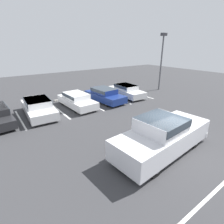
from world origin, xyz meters
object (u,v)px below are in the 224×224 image
at_px(parked_sedan_d, 105,95).
at_px(parked_sedan_e, 126,90).
at_px(parked_sedan_b, 38,107).
at_px(wheel_stop_curb, 64,99).
at_px(light_post, 162,55).
at_px(pickup_truck, 163,135).
at_px(parked_sedan_c, 77,100).

xyz_separation_m(parked_sedan_d, parked_sedan_e, (2.81, 0.16, -0.03)).
bearing_deg(parked_sedan_e, parked_sedan_b, -86.16).
bearing_deg(wheel_stop_curb, parked_sedan_d, -42.26).
relative_size(parked_sedan_d, light_post, 0.71).
distance_m(pickup_truck, wheel_stop_curb, 11.40).
height_order(parked_sedan_b, parked_sedan_e, parked_sedan_b).
height_order(parked_sedan_b, parked_sedan_c, parked_sedan_b).
relative_size(parked_sedan_d, parked_sedan_e, 0.99).
bearing_deg(parked_sedan_b, parked_sedan_d, 92.04).
xyz_separation_m(pickup_truck, parked_sedan_c, (-0.50, 8.72, -0.29)).
distance_m(parked_sedan_b, parked_sedan_c, 3.16).
xyz_separation_m(parked_sedan_d, wheel_stop_curb, (-2.97, 2.70, -0.59)).
xyz_separation_m(parked_sedan_b, light_post, (13.83, -0.00, 3.33)).
bearing_deg(parked_sedan_b, light_post, 93.00).
distance_m(pickup_truck, parked_sedan_b, 9.48).
relative_size(parked_sedan_b, parked_sedan_d, 1.05).
bearing_deg(parked_sedan_b, pickup_truck, 25.71).
distance_m(parked_sedan_b, parked_sedan_d, 5.98).
xyz_separation_m(parked_sedan_d, light_post, (7.86, 0.10, 3.32)).
bearing_deg(parked_sedan_b, parked_sedan_c, 92.51).
relative_size(parked_sedan_b, parked_sedan_c, 1.07).
bearing_deg(parked_sedan_d, parked_sedan_c, -95.78).
relative_size(parked_sedan_c, parked_sedan_d, 0.98).
bearing_deg(parked_sedan_c, wheel_stop_curb, -179.19).
bearing_deg(parked_sedan_b, wheel_stop_curb, 133.89).
distance_m(parked_sedan_c, wheel_stop_curb, 2.69).
height_order(pickup_truck, parked_sedan_e, pickup_truck).
xyz_separation_m(light_post, wheel_stop_curb, (-10.83, 2.60, -3.92)).
xyz_separation_m(pickup_truck, light_post, (10.17, 8.74, 3.05)).
relative_size(pickup_truck, light_post, 0.92).
distance_m(parked_sedan_e, wheel_stop_curb, 6.34).
xyz_separation_m(pickup_truck, parked_sedan_b, (-3.66, 8.75, -0.27)).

